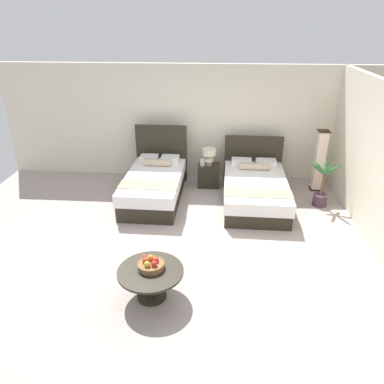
# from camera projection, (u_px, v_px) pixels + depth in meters

# --- Properties ---
(ground_plane) EXTENTS (9.38, 9.26, 0.02)m
(ground_plane) POSITION_uv_depth(u_px,v_px,m) (200.00, 238.00, 6.42)
(ground_plane) COLOR #AA9A93
(wall_back) EXTENTS (9.38, 0.12, 2.57)m
(wall_back) POSITION_uv_depth(u_px,v_px,m) (207.00, 123.00, 8.41)
(wall_back) COLOR beige
(wall_back) RESTS_ON ground
(wall_side_right) EXTENTS (0.12, 4.86, 2.57)m
(wall_side_right) POSITION_uv_depth(u_px,v_px,m) (379.00, 165.00, 6.03)
(wall_side_right) COLOR beige
(wall_side_right) RESTS_ON ground
(bed_near_window) EXTENTS (1.17, 2.13, 1.31)m
(bed_near_window) POSITION_uv_depth(u_px,v_px,m) (155.00, 184.00, 7.68)
(bed_near_window) COLOR black
(bed_near_window) RESTS_ON ground
(bed_near_corner) EXTENTS (1.31, 2.23, 1.09)m
(bed_near_corner) POSITION_uv_depth(u_px,v_px,m) (255.00, 189.00, 7.56)
(bed_near_corner) COLOR black
(bed_near_corner) RESTS_ON ground
(nightstand) EXTENTS (0.47, 0.43, 0.49)m
(nightstand) POSITION_uv_depth(u_px,v_px,m) (209.00, 175.00, 8.29)
(nightstand) COLOR black
(nightstand) RESTS_ON ground
(table_lamp) EXTENTS (0.30, 0.30, 0.37)m
(table_lamp) POSITION_uv_depth(u_px,v_px,m) (209.00, 155.00, 8.11)
(table_lamp) COLOR beige
(table_lamp) RESTS_ON nightstand
(vase) EXTENTS (0.11, 0.11, 0.16)m
(vase) POSITION_uv_depth(u_px,v_px,m) (202.00, 162.00, 8.12)
(vase) COLOR silver
(vase) RESTS_ON nightstand
(coffee_table) EXTENTS (0.88, 0.88, 0.44)m
(coffee_table) POSITION_uv_depth(u_px,v_px,m) (151.00, 276.00, 4.92)
(coffee_table) COLOR black
(coffee_table) RESTS_ON ground
(fruit_bowl) EXTENTS (0.36, 0.36, 0.15)m
(fruit_bowl) POSITION_uv_depth(u_px,v_px,m) (151.00, 264.00, 4.90)
(fruit_bowl) COLOR olive
(fruit_bowl) RESTS_ON coffee_table
(loose_apple) EXTENTS (0.07, 0.07, 0.07)m
(loose_apple) POSITION_uv_depth(u_px,v_px,m) (144.00, 257.00, 5.09)
(loose_apple) COLOR red
(loose_apple) RESTS_ON coffee_table
(floor_lamp_corner) EXTENTS (0.23, 0.23, 1.34)m
(floor_lamp_corner) POSITION_uv_depth(u_px,v_px,m) (319.00, 161.00, 7.92)
(floor_lamp_corner) COLOR black
(floor_lamp_corner) RESTS_ON ground
(potted_palm) EXTENTS (0.57, 0.48, 1.00)m
(potted_palm) POSITION_uv_depth(u_px,v_px,m) (321.00, 192.00, 7.39)
(potted_palm) COLOR #472F3C
(potted_palm) RESTS_ON ground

